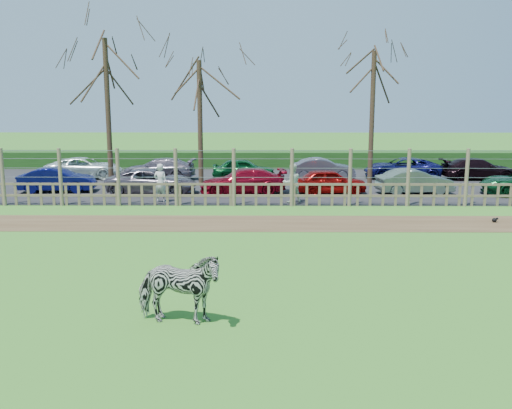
{
  "coord_description": "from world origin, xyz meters",
  "views": [
    {
      "loc": [
        1.16,
        -16.31,
        4.66
      ],
      "look_at": [
        1.0,
        2.5,
        1.1
      ],
      "focal_mm": 40.0,
      "sensor_mm": 36.0,
      "label": 1
    }
  ],
  "objects_px": {
    "tree_mid": "(200,93)",
    "visitor_b": "(292,183)",
    "car_3": "(243,181)",
    "car_11": "(322,169)",
    "tree_right": "(373,85)",
    "zebra": "(178,288)",
    "car_5": "(415,182)",
    "car_2": "(152,181)",
    "visitor_a": "(161,183)",
    "car_1": "(57,180)",
    "car_13": "(478,169)",
    "car_8": "(85,168)",
    "tree_left": "(106,77)",
    "crow": "(495,220)",
    "car_4": "(330,181)",
    "car_12": "(402,168)",
    "car_9": "(159,169)",
    "car_10": "(244,169)"
  },
  "relations": [
    {
      "from": "car_12",
      "to": "car_13",
      "type": "height_order",
      "value": "same"
    },
    {
      "from": "crow",
      "to": "car_1",
      "type": "height_order",
      "value": "car_1"
    },
    {
      "from": "tree_right",
      "to": "car_9",
      "type": "bearing_deg",
      "value": 171.0
    },
    {
      "from": "car_13",
      "to": "visitor_b",
      "type": "bearing_deg",
      "value": 124.14
    },
    {
      "from": "tree_mid",
      "to": "car_8",
      "type": "distance_m",
      "value": 8.6
    },
    {
      "from": "tree_right",
      "to": "car_3",
      "type": "bearing_deg",
      "value": -155.83
    },
    {
      "from": "visitor_a",
      "to": "car_13",
      "type": "height_order",
      "value": "visitor_a"
    },
    {
      "from": "car_11",
      "to": "visitor_a",
      "type": "bearing_deg",
      "value": 130.64
    },
    {
      "from": "visitor_b",
      "to": "car_8",
      "type": "distance_m",
      "value": 13.77
    },
    {
      "from": "zebra",
      "to": "car_8",
      "type": "bearing_deg",
      "value": 28.65
    },
    {
      "from": "tree_mid",
      "to": "visitor_b",
      "type": "xyz_separation_m",
      "value": [
        4.54,
        -4.83,
        -3.96
      ]
    },
    {
      "from": "visitor_b",
      "to": "car_13",
      "type": "xyz_separation_m",
      "value": [
        10.96,
        7.27,
        -0.26
      ]
    },
    {
      "from": "car_5",
      "to": "car_13",
      "type": "xyz_separation_m",
      "value": [
        4.91,
        4.97,
        0.0
      ]
    },
    {
      "from": "tree_right",
      "to": "car_11",
      "type": "bearing_deg",
      "value": 140.77
    },
    {
      "from": "car_11",
      "to": "tree_right",
      "type": "bearing_deg",
      "value": -130.78
    },
    {
      "from": "car_3",
      "to": "tree_right",
      "type": "bearing_deg",
      "value": 107.17
    },
    {
      "from": "car_4",
      "to": "car_11",
      "type": "relative_size",
      "value": 0.97
    },
    {
      "from": "visitor_a",
      "to": "car_4",
      "type": "relative_size",
      "value": 0.49
    },
    {
      "from": "tree_right",
      "to": "car_12",
      "type": "relative_size",
      "value": 1.7
    },
    {
      "from": "car_2",
      "to": "visitor_b",
      "type": "bearing_deg",
      "value": -108.27
    },
    {
      "from": "visitor_a",
      "to": "car_8",
      "type": "xyz_separation_m",
      "value": [
        -5.69,
        7.49,
        -0.26
      ]
    },
    {
      "from": "visitor_a",
      "to": "car_1",
      "type": "distance_m",
      "value": 6.2
    },
    {
      "from": "car_4",
      "to": "car_11",
      "type": "xyz_separation_m",
      "value": [
        0.18,
        4.93,
        0.0
      ]
    },
    {
      "from": "tree_mid",
      "to": "visitor_a",
      "type": "distance_m",
      "value": 6.36
    },
    {
      "from": "tree_mid",
      "to": "car_3",
      "type": "relative_size",
      "value": 1.65
    },
    {
      "from": "car_3",
      "to": "car_8",
      "type": "bearing_deg",
      "value": -126.28
    },
    {
      "from": "car_3",
      "to": "car_10",
      "type": "height_order",
      "value": "same"
    },
    {
      "from": "tree_left",
      "to": "crow",
      "type": "xyz_separation_m",
      "value": [
        16.48,
        -7.75,
        -5.52
      ]
    },
    {
      "from": "zebra",
      "to": "car_2",
      "type": "relative_size",
      "value": 0.43
    },
    {
      "from": "crow",
      "to": "car_8",
      "type": "distance_m",
      "value": 22.17
    },
    {
      "from": "tree_left",
      "to": "tree_mid",
      "type": "bearing_deg",
      "value": 12.53
    },
    {
      "from": "tree_mid",
      "to": "car_5",
      "type": "bearing_deg",
      "value": -13.44
    },
    {
      "from": "visitor_b",
      "to": "car_1",
      "type": "height_order",
      "value": "visitor_b"
    },
    {
      "from": "car_12",
      "to": "tree_mid",
      "type": "bearing_deg",
      "value": -70.81
    },
    {
      "from": "zebra",
      "to": "car_5",
      "type": "height_order",
      "value": "zebra"
    },
    {
      "from": "tree_mid",
      "to": "car_9",
      "type": "height_order",
      "value": "tree_mid"
    },
    {
      "from": "tree_right",
      "to": "car_8",
      "type": "relative_size",
      "value": 1.7
    },
    {
      "from": "tree_right",
      "to": "car_4",
      "type": "relative_size",
      "value": 2.09
    },
    {
      "from": "tree_right",
      "to": "car_9",
      "type": "relative_size",
      "value": 1.78
    },
    {
      "from": "car_1",
      "to": "car_12",
      "type": "xyz_separation_m",
      "value": [
        18.15,
        4.85,
        0.0
      ]
    },
    {
      "from": "crow",
      "to": "car_1",
      "type": "xyz_separation_m",
      "value": [
        -18.86,
        6.64,
        0.55
      ]
    },
    {
      "from": "car_11",
      "to": "car_13",
      "type": "xyz_separation_m",
      "value": [
        8.84,
        0.03,
        0.0
      ]
    },
    {
      "from": "car_8",
      "to": "visitor_b",
      "type": "bearing_deg",
      "value": -127.35
    },
    {
      "from": "car_11",
      "to": "car_12",
      "type": "height_order",
      "value": "same"
    },
    {
      "from": "car_1",
      "to": "car_9",
      "type": "height_order",
      "value": "same"
    },
    {
      "from": "car_1",
      "to": "car_5",
      "type": "distance_m",
      "value": 17.47
    },
    {
      "from": "car_2",
      "to": "car_9",
      "type": "xyz_separation_m",
      "value": [
        -0.55,
        4.96,
        0.0
      ]
    },
    {
      "from": "crow",
      "to": "car_10",
      "type": "height_order",
      "value": "car_10"
    },
    {
      "from": "zebra",
      "to": "car_9",
      "type": "relative_size",
      "value": 0.44
    },
    {
      "from": "car_3",
      "to": "car_11",
      "type": "distance_m",
      "value": 6.59
    }
  ]
}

